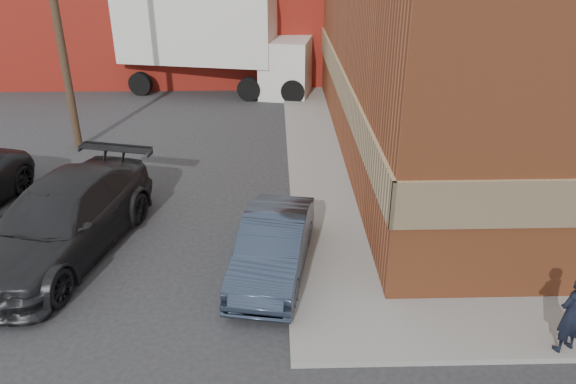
# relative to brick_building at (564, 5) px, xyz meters

# --- Properties ---
(ground) EXTENTS (90.00, 90.00, 0.00)m
(ground) POSITION_rel_brick_building_xyz_m (-8.50, -9.00, -4.68)
(ground) COLOR #28282B
(ground) RESTS_ON ground
(brick_building) EXTENTS (14.25, 18.25, 9.36)m
(brick_building) POSITION_rel_brick_building_xyz_m (0.00, 0.00, 0.00)
(brick_building) COLOR #9D4B28
(brick_building) RESTS_ON ground
(sidewalk_west) EXTENTS (1.80, 18.00, 0.12)m
(sidewalk_west) POSITION_rel_brick_building_xyz_m (-7.90, 0.00, -4.62)
(sidewalk_west) COLOR gray
(sidewalk_west) RESTS_ON ground
(warehouse) EXTENTS (16.30, 8.30, 5.60)m
(warehouse) POSITION_rel_brick_building_xyz_m (-14.50, 11.00, -1.87)
(warehouse) COLOR maroon
(warehouse) RESTS_ON ground
(utility_pole) EXTENTS (2.00, 0.26, 9.00)m
(utility_pole) POSITION_rel_brick_building_xyz_m (-16.00, 0.00, 0.06)
(utility_pole) COLOR #453422
(utility_pole) RESTS_ON ground
(man) EXTENTS (0.67, 0.57, 1.57)m
(man) POSITION_rel_brick_building_xyz_m (-4.05, -10.55, -3.78)
(man) COLOR black
(man) RESTS_ON sidewalk_south
(sedan) EXTENTS (2.07, 4.19, 1.32)m
(sedan) POSITION_rel_brick_building_xyz_m (-9.30, -7.76, -4.02)
(sedan) COLOR #2B3548
(sedan) RESTS_ON ground
(suv_b) EXTENTS (3.77, 6.31, 1.71)m
(suv_b) POSITION_rel_brick_building_xyz_m (-14.19, -6.79, -3.83)
(suv_b) COLOR black
(suv_b) RESTS_ON ground
(box_truck) EXTENTS (9.16, 4.30, 4.35)m
(box_truck) POSITION_rel_brick_building_xyz_m (-11.66, 6.83, -2.17)
(box_truck) COLOR white
(box_truck) RESTS_ON ground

